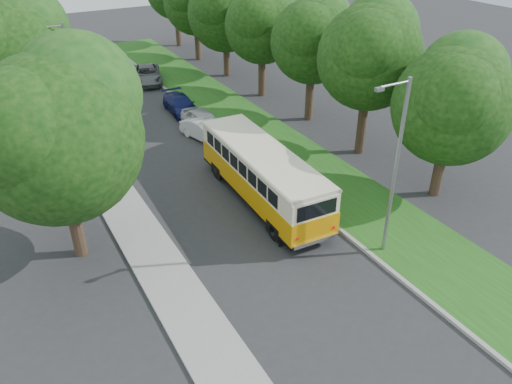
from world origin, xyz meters
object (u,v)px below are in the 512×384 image
lamppost_far (71,80)px  car_blue (181,105)px  vintage_bus (263,176)px  lamppost_near (395,165)px  car_silver (204,121)px  car_white (206,130)px  car_grey (147,75)px

lamppost_far → car_blue: 8.41m
vintage_bus → lamppost_near: bearing=-66.9°
lamppost_near → lamppost_far: bearing=115.7°
car_silver → car_white: bearing=-112.9°
car_blue → car_grey: size_ratio=0.89×
lamppost_far → car_silver: 8.60m
car_silver → car_grey: 11.97m
lamppost_near → vintage_bus: 7.42m
lamppost_near → car_silver: lamppost_near is taller
lamppost_near → vintage_bus: size_ratio=0.80×
car_blue → vintage_bus: bearing=-91.6°
vintage_bus → car_white: 8.58m
lamppost_near → car_blue: (-1.40, 20.06, -3.73)m
vintage_bus → car_blue: 13.73m
vintage_bus → car_blue: size_ratio=2.28×
lamppost_near → lamppost_far: lamppost_near is taller
lamppost_near → vintage_bus: (-2.43, 6.39, -2.88)m
lamppost_far → car_white: 8.70m
lamppost_far → car_blue: bearing=11.7°
lamppost_near → car_blue: size_ratio=1.82×
car_blue → car_grey: car_grey is taller
vintage_bus → car_grey: size_ratio=2.02×
vintage_bus → car_silver: 9.86m
lamppost_far → car_blue: size_ratio=1.71×
lamppost_far → car_white: size_ratio=1.93×
lamppost_near → car_blue: 20.45m
car_grey → vintage_bus: bearing=-78.3°
lamppost_far → car_white: (7.12, -3.60, -3.48)m
lamppost_near → vintage_bus: lamppost_near is taller
car_white → lamppost_near: bearing=-99.0°
car_blue → car_grey: 8.07m
vintage_bus → car_blue: bearing=88.0°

